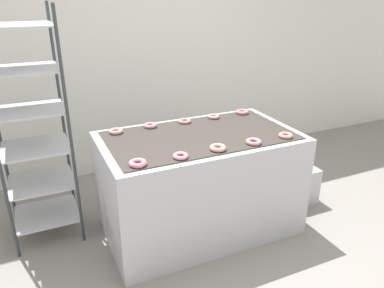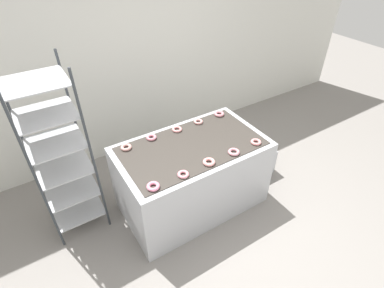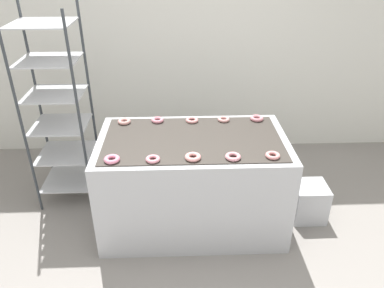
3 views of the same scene
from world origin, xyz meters
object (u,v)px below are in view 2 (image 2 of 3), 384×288
(donut_near_center, at_px, (209,162))
(donut_far_right, at_px, (198,122))
(donut_near_right, at_px, (234,152))
(donut_far_rightmost, at_px, (219,114))
(donut_far_center, at_px, (177,129))
(baking_rack_cart, at_px, (60,156))
(donut_far_leftmost, at_px, (126,147))
(glaze_bin, at_px, (260,160))
(donut_far_left, at_px, (151,137))
(donut_near_rightmost, at_px, (256,142))
(fryer_machine, at_px, (192,176))
(donut_near_leftmost, at_px, (153,186))
(donut_near_left, at_px, (183,174))

(donut_near_center, height_order, donut_far_right, donut_near_center)
(donut_near_center, relative_size, donut_near_right, 1.02)
(donut_far_rightmost, bearing_deg, donut_far_center, -178.91)
(baking_rack_cart, height_order, donut_far_leftmost, baking_rack_cart)
(donut_near_center, xyz_separation_m, donut_far_right, (0.30, 0.64, -0.00))
(glaze_bin, bearing_deg, baking_rack_cart, 169.03)
(donut_far_leftmost, relative_size, donut_far_center, 1.02)
(baking_rack_cart, xyz_separation_m, donut_far_center, (1.20, -0.12, -0.07))
(donut_far_leftmost, relative_size, donut_far_left, 1.03)
(donut_near_rightmost, xyz_separation_m, donut_far_left, (-0.88, 0.65, 0.00))
(donut_far_left, relative_size, donut_far_right, 1.04)
(donut_far_left, bearing_deg, donut_far_center, -1.97)
(baking_rack_cart, bearing_deg, donut_far_right, -4.58)
(donut_near_rightmost, height_order, donut_far_center, donut_near_rightmost)
(fryer_machine, relative_size, donut_near_rightmost, 14.31)
(donut_far_right, bearing_deg, donut_near_right, -90.35)
(donut_near_center, bearing_deg, donut_near_leftmost, -179.15)
(donut_near_left, relative_size, donut_far_center, 0.96)
(donut_far_leftmost, xyz_separation_m, donut_far_right, (0.88, 0.01, -0.00))
(donut_near_right, distance_m, donut_near_rightmost, 0.30)
(donut_far_left, distance_m, donut_far_rightmost, 0.89)
(donut_near_rightmost, height_order, donut_far_leftmost, donut_far_leftmost)
(donut_near_left, relative_size, donut_far_right, 1.01)
(glaze_bin, height_order, donut_near_right, donut_near_right)
(donut_near_rightmost, distance_m, donut_far_leftmost, 1.33)
(donut_near_leftmost, xyz_separation_m, donut_far_leftmost, (0.01, 0.64, -0.00))
(fryer_machine, bearing_deg, baking_rack_cart, 159.57)
(donut_near_leftmost, bearing_deg, fryer_machine, 28.62)
(donut_near_right, relative_size, donut_far_left, 1.07)
(fryer_machine, bearing_deg, donut_near_leftmost, -151.38)
(baking_rack_cart, height_order, donut_near_left, baking_rack_cart)
(donut_far_right, bearing_deg, donut_far_center, -179.07)
(donut_near_right, xyz_separation_m, donut_far_leftmost, (-0.87, 0.64, 0.00))
(donut_near_right, height_order, donut_far_leftmost, donut_far_leftmost)
(donut_near_right, bearing_deg, donut_near_leftmost, -179.72)
(donut_near_leftmost, distance_m, donut_far_right, 1.10)
(donut_far_left, bearing_deg, donut_near_leftmost, -114.70)
(donut_far_leftmost, bearing_deg, donut_far_center, 0.81)
(donut_near_left, bearing_deg, baking_rack_cart, 138.70)
(baking_rack_cart, height_order, glaze_bin, baking_rack_cart)
(donut_near_center, bearing_deg, fryer_machine, 87.92)
(donut_near_center, bearing_deg, donut_near_left, -177.11)
(donut_far_rightmost, bearing_deg, donut_far_right, -178.76)
(glaze_bin, bearing_deg, donut_near_right, -156.75)
(donut_near_center, relative_size, donut_near_rightmost, 1.10)
(donut_near_leftmost, xyz_separation_m, donut_near_right, (0.89, 0.00, -0.00))
(donut_near_right, bearing_deg, fryer_machine, 131.19)
(donut_far_leftmost, bearing_deg, donut_near_leftmost, -91.14)
(donut_near_rightmost, relative_size, donut_far_left, 0.99)
(donut_near_right, xyz_separation_m, donut_far_rightmost, (0.30, 0.66, 0.00))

